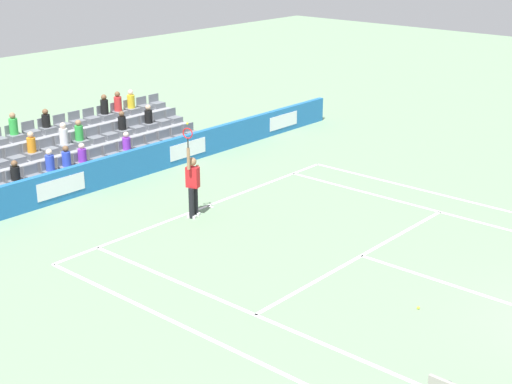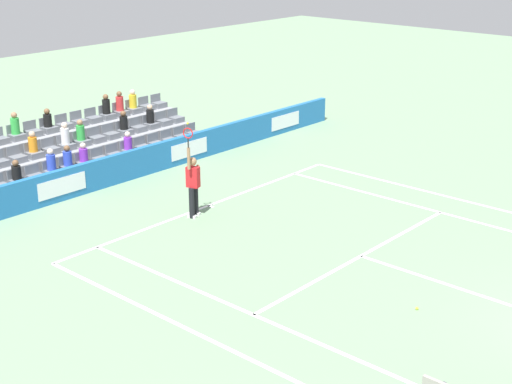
# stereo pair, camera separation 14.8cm
# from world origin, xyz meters

# --- Properties ---
(line_baseline) EXTENTS (10.97, 0.10, 0.01)m
(line_baseline) POSITION_xyz_m (0.00, -11.89, 0.00)
(line_baseline) COLOR white
(line_baseline) RESTS_ON ground
(line_service) EXTENTS (8.23, 0.10, 0.01)m
(line_service) POSITION_xyz_m (0.00, -6.40, 0.00)
(line_service) COLOR white
(line_service) RESTS_ON ground
(line_centre_service) EXTENTS (0.10, 6.40, 0.01)m
(line_centre_service) POSITION_xyz_m (0.00, -3.20, 0.00)
(line_centre_service) COLOR white
(line_centre_service) RESTS_ON ground
(line_singles_sideline_left) EXTENTS (0.10, 11.89, 0.01)m
(line_singles_sideline_left) POSITION_xyz_m (4.12, -5.95, 0.00)
(line_singles_sideline_left) COLOR white
(line_singles_sideline_left) RESTS_ON ground
(line_singles_sideline_right) EXTENTS (0.10, 11.89, 0.01)m
(line_singles_sideline_right) POSITION_xyz_m (-4.12, -5.95, 0.00)
(line_singles_sideline_right) COLOR white
(line_singles_sideline_right) RESTS_ON ground
(line_doubles_sideline_left) EXTENTS (0.10, 11.89, 0.01)m
(line_doubles_sideline_left) POSITION_xyz_m (5.49, -5.95, 0.00)
(line_doubles_sideline_left) COLOR white
(line_doubles_sideline_left) RESTS_ON ground
(line_doubles_sideline_right) EXTENTS (0.10, 11.89, 0.01)m
(line_doubles_sideline_right) POSITION_xyz_m (-5.49, -5.95, 0.00)
(line_doubles_sideline_right) COLOR white
(line_doubles_sideline_right) RESTS_ON ground
(line_centre_mark) EXTENTS (0.10, 0.20, 0.01)m
(line_centre_mark) POSITION_xyz_m (0.00, -11.79, 0.00)
(line_centre_mark) COLOR white
(line_centre_mark) RESTS_ON ground
(sponsor_barrier) EXTENTS (21.27, 0.22, 0.97)m
(sponsor_barrier) POSITION_xyz_m (0.00, -15.58, 0.49)
(sponsor_barrier) COLOR #1E66AD
(sponsor_barrier) RESTS_ON ground
(tennis_player) EXTENTS (0.54, 0.43, 2.85)m
(tennis_player) POSITION_xyz_m (0.89, -11.58, 0.99)
(tennis_player) COLOR black
(tennis_player) RESTS_ON ground
(stadium_stand) EXTENTS (8.68, 2.85, 2.19)m
(stadium_stand) POSITION_xyz_m (0.01, -17.89, 0.56)
(stadium_stand) COLOR gray
(stadium_stand) RESTS_ON ground
(loose_tennis_ball) EXTENTS (0.07, 0.07, 0.07)m
(loose_tennis_ball) POSITION_xyz_m (1.56, -3.87, 0.03)
(loose_tennis_ball) COLOR #D1E533
(loose_tennis_ball) RESTS_ON ground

